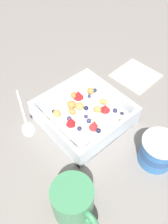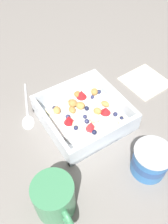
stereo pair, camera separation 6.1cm
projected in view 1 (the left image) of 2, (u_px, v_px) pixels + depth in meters
The scene contains 6 objects.
ground_plane at pixel (82, 113), 0.65m from camera, with size 2.40×2.40×0.00m, color gray.
fruit_bowl at pixel (84, 114), 0.62m from camera, with size 0.20×0.20×0.06m.
spoon at pixel (26, 121), 0.63m from camera, with size 0.08×0.17×0.01m.
yogurt_cup at pixel (158, 151), 0.53m from camera, with size 0.08×0.08×0.07m.
coffee_mug at pixel (73, 201), 0.45m from camera, with size 0.08×0.11×0.09m.
folded_napkin at pixel (136, 75), 0.75m from camera, with size 0.12×0.12×0.01m, color silver.
Camera 1 is at (0.27, 0.32, 0.50)m, focal length 38.54 mm.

